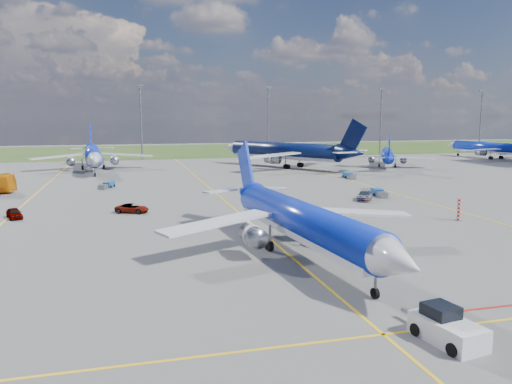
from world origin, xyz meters
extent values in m
plane|color=#50504D|center=(0.00, 0.00, 0.00)|extent=(400.00, 400.00, 0.00)
cube|color=#2D4719|center=(0.00, 150.00, 0.00)|extent=(400.00, 80.00, 0.01)
cube|color=yellow|center=(0.00, 30.00, 0.01)|extent=(0.25, 160.00, 0.02)
cube|color=yellow|center=(0.00, -20.00, 0.01)|extent=(60.00, 0.25, 0.02)
cube|color=yellow|center=(-30.00, 40.00, 0.01)|extent=(0.25, 120.00, 0.02)
cube|color=yellow|center=(30.00, 40.00, 0.01)|extent=(0.25, 120.00, 0.02)
cube|color=#A5140F|center=(8.00, -18.00, 0.01)|extent=(10.00, 0.25, 0.02)
cylinder|color=slate|center=(-10.00, 110.00, 11.00)|extent=(0.50, 0.50, 22.00)
cube|color=slate|center=(-10.00, 110.00, 22.30)|extent=(2.20, 0.50, 0.80)
cylinder|color=slate|center=(30.00, 110.00, 11.00)|extent=(0.50, 0.50, 22.00)
cube|color=slate|center=(30.00, 110.00, 22.30)|extent=(2.20, 0.50, 0.80)
cylinder|color=slate|center=(70.00, 110.00, 11.00)|extent=(0.50, 0.50, 22.00)
cube|color=slate|center=(70.00, 110.00, 22.30)|extent=(2.20, 0.50, 0.80)
cylinder|color=slate|center=(110.00, 110.00, 11.00)|extent=(0.50, 0.50, 22.00)
cube|color=slate|center=(110.00, 110.00, 22.30)|extent=(2.20, 0.50, 0.80)
cylinder|color=red|center=(26.00, 8.00, 1.50)|extent=(0.50, 0.50, 3.00)
cube|color=silver|center=(3.14, -21.84, 0.67)|extent=(2.97, 4.67, 1.35)
cube|color=black|center=(3.03, -21.23, 1.61)|extent=(1.95, 2.11, 0.93)
cube|color=slate|center=(2.69, -19.19, 0.57)|extent=(0.67, 2.49, 0.21)
imported|color=#999999|center=(-29.11, 23.71, 0.68)|extent=(2.88, 4.30, 1.36)
imported|color=#999999|center=(-14.22, 23.78, 0.63)|extent=(5.00, 3.70, 1.26)
imported|color=#999999|center=(21.59, 25.26, 0.76)|extent=(4.55, 5.55, 1.51)
cube|color=navy|center=(25.87, 29.26, 0.56)|extent=(1.83, 2.86, 1.13)
cube|color=slate|center=(25.45, 26.63, 0.46)|extent=(1.53, 2.22, 0.92)
cube|color=#174B8B|center=(-18.06, 50.46, 0.52)|extent=(2.19, 2.81, 1.05)
cube|color=slate|center=(-19.03, 48.17, 0.43)|extent=(1.80, 2.20, 0.86)
cube|color=#195B97|center=(31.46, 52.85, 0.58)|extent=(1.73, 2.88, 1.17)
cube|color=slate|center=(31.20, 50.11, 0.48)|extent=(1.46, 2.23, 0.95)
camera|label=1|loc=(-14.73, -45.77, 13.12)|focal=35.00mm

